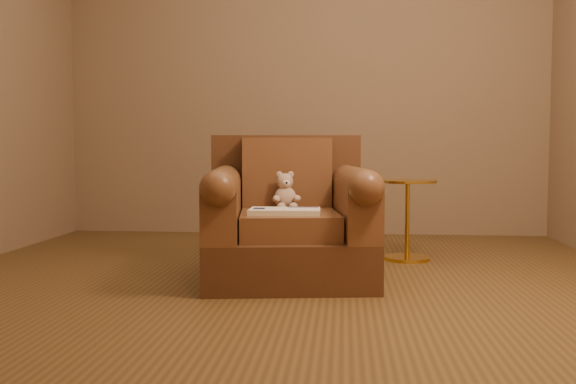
{
  "coord_description": "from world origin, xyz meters",
  "views": [
    {
      "loc": [
        0.34,
        -3.4,
        0.73
      ],
      "look_at": [
        0.04,
        0.02,
        0.49
      ],
      "focal_mm": 40.0,
      "sensor_mm": 36.0,
      "label": 1
    }
  ],
  "objects": [
    {
      "name": "guidebook",
      "position": [
        0.03,
        -0.1,
        0.4
      ],
      "size": [
        0.37,
        0.23,
        0.03
      ],
      "rotation": [
        0.0,
        0.0,
        0.02
      ],
      "color": "beige",
      "rests_on": "armchair"
    },
    {
      "name": "armchair",
      "position": [
        0.03,
        0.11,
        0.31
      ],
      "size": [
        0.99,
        0.95,
        0.8
      ],
      "rotation": [
        0.0,
        0.0,
        0.13
      ],
      "color": "#4C2C19",
      "rests_on": "floor"
    },
    {
      "name": "floor",
      "position": [
        0.0,
        0.0,
        0.0
      ],
      "size": [
        4.0,
        4.0,
        0.0
      ],
      "primitive_type": "plane",
      "color": "brown",
      "rests_on": "ground"
    },
    {
      "name": "teddy_bear",
      "position": [
        0.01,
        0.18,
        0.46
      ],
      "size": [
        0.15,
        0.18,
        0.22
      ],
      "rotation": [
        0.0,
        0.0,
        0.25
      ],
      "color": "tan",
      "rests_on": "armchair"
    },
    {
      "name": "side_table",
      "position": [
        0.75,
        0.77,
        0.28
      ],
      "size": [
        0.37,
        0.37,
        0.52
      ],
      "color": "gold",
      "rests_on": "floor"
    }
  ]
}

